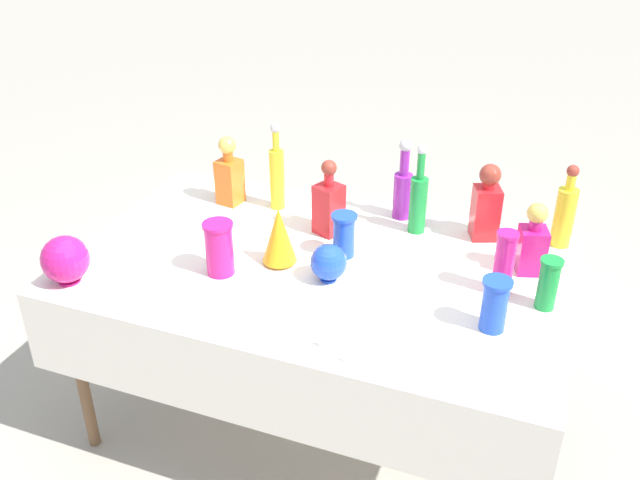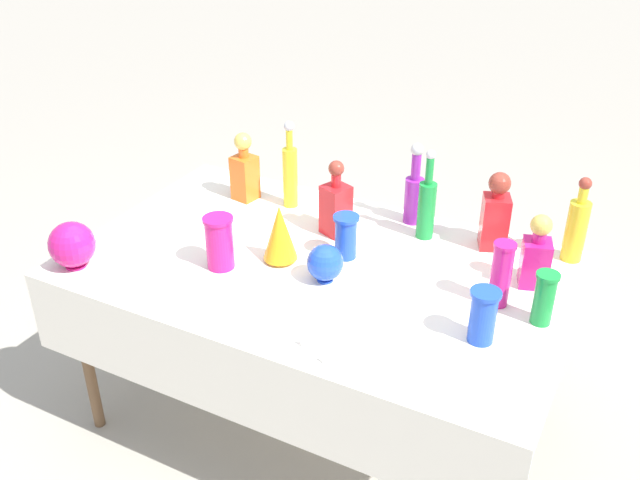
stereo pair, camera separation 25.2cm
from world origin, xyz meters
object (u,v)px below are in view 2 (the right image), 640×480
at_px(round_bowl_1, 72,245).
at_px(cardboard_box_behind_left, 459,270).
at_px(square_decanter_3, 336,205).
at_px(fluted_vase_0, 280,233).
at_px(square_decanter_1, 244,170).
at_px(slender_vase_4, 483,314).
at_px(square_decanter_0, 496,213).
at_px(square_decanter_2, 536,255).
at_px(tall_bottle_0, 577,227).
at_px(round_bowl_0, 325,263).
at_px(slender_vase_3, 544,297).
at_px(tall_bottle_1, 427,205).
at_px(slender_vase_2, 346,235).
at_px(slender_vase_0, 219,241).
at_px(slender_vase_1, 501,273).
at_px(tall_bottle_3, 414,192).
at_px(tall_bottle_2, 290,172).

height_order(round_bowl_1, cardboard_box_behind_left, round_bowl_1).
bearing_deg(square_decanter_3, fluted_vase_0, -107.13).
xyz_separation_m(square_decanter_1, round_bowl_1, (-0.24, -0.75, -0.04)).
bearing_deg(square_decanter_1, slender_vase_4, -22.98).
distance_m(square_decanter_0, square_decanter_2, 0.27).
height_order(tall_bottle_0, square_decanter_3, tall_bottle_0).
bearing_deg(round_bowl_0, square_decanter_0, 48.04).
height_order(slender_vase_3, slender_vase_4, slender_vase_3).
bearing_deg(round_bowl_1, square_decanter_3, 42.34).
bearing_deg(tall_bottle_1, square_decanter_1, -177.28).
distance_m(tall_bottle_0, slender_vase_2, 0.82).
relative_size(square_decanter_0, slender_vase_3, 1.67).
bearing_deg(cardboard_box_behind_left, slender_vase_0, -110.77).
bearing_deg(slender_vase_1, tall_bottle_0, 68.43).
bearing_deg(slender_vase_2, tall_bottle_3, 72.13).
xyz_separation_m(slender_vase_2, cardboard_box_behind_left, (0.15, 1.09, -0.71)).
bearing_deg(square_decanter_1, slender_vase_2, -22.16).
bearing_deg(square_decanter_0, slender_vase_3, -55.91).
relative_size(tall_bottle_2, square_decanter_0, 1.22).
xyz_separation_m(square_decanter_1, cardboard_box_behind_left, (0.73, 0.85, -0.75)).
bearing_deg(slender_vase_0, round_bowl_1, -152.62).
distance_m(square_decanter_3, slender_vase_4, 0.80).
relative_size(square_decanter_1, slender_vase_2, 1.76).
distance_m(tall_bottle_2, slender_vase_3, 1.16).
bearing_deg(slender_vase_1, slender_vase_3, -13.84).
bearing_deg(square_decanter_1, round_bowl_0, -35.07).
bearing_deg(tall_bottle_2, tall_bottle_1, 0.74).
distance_m(tall_bottle_2, fluted_vase_0, 0.44).
distance_m(tall_bottle_2, slender_vase_0, 0.54).
bearing_deg(slender_vase_3, tall_bottle_2, 162.65).
xyz_separation_m(tall_bottle_3, fluted_vase_0, (-0.32, -0.50, -0.02)).
bearing_deg(square_decanter_0, tall_bottle_2, -176.41).
bearing_deg(round_bowl_0, square_decanter_2, 25.72).
distance_m(tall_bottle_0, tall_bottle_2, 1.13).
height_order(square_decanter_2, square_decanter_3, square_decanter_3).
relative_size(tall_bottle_3, slender_vase_2, 2.00).
bearing_deg(round_bowl_1, tall_bottle_3, 42.79).
distance_m(tall_bottle_0, cardboard_box_behind_left, 1.20).
bearing_deg(round_bowl_0, tall_bottle_1, 66.46).
xyz_separation_m(tall_bottle_2, square_decanter_1, (-0.20, -0.03, -0.02)).
bearing_deg(tall_bottle_1, round_bowl_1, -142.79).
distance_m(square_decanter_3, slender_vase_3, 0.87).
bearing_deg(tall_bottle_2, round_bowl_1, -119.86).
xyz_separation_m(slender_vase_3, slender_vase_4, (-0.14, -0.18, -0.00)).
bearing_deg(square_decanter_1, tall_bottle_2, 8.44).
distance_m(tall_bottle_3, slender_vase_4, 0.78).
bearing_deg(tall_bottle_3, slender_vase_3, -36.38).
relative_size(tall_bottle_3, slender_vase_4, 1.87).
distance_m(slender_vase_3, cardboard_box_behind_left, 1.48).
distance_m(tall_bottle_1, slender_vase_1, 0.49).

